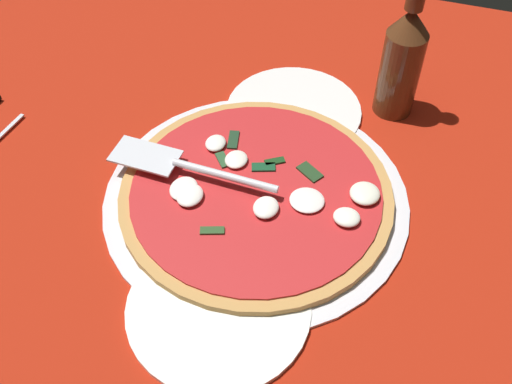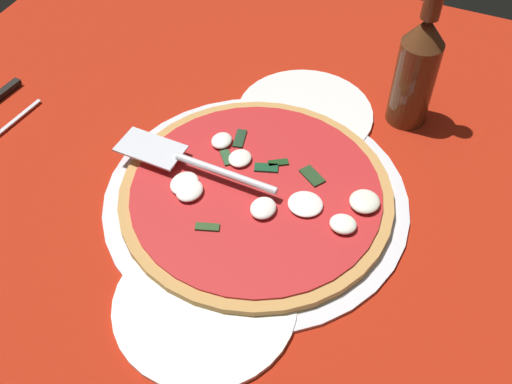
# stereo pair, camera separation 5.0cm
# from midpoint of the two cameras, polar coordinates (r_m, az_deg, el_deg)

# --- Properties ---
(ground_plane) EXTENTS (1.12, 1.12, 0.01)m
(ground_plane) POSITION_cam_midpoint_polar(r_m,az_deg,el_deg) (0.81, -4.33, -0.08)
(ground_plane) COLOR #A51F0E
(checker_pattern) EXTENTS (1.12, 1.12, 0.00)m
(checker_pattern) POSITION_cam_midpoint_polar(r_m,az_deg,el_deg) (0.81, -4.34, 0.13)
(checker_pattern) COLOR white
(checker_pattern) RESTS_ON ground_plane
(pizza_pan) EXTENTS (0.40, 0.40, 0.01)m
(pizza_pan) POSITION_cam_midpoint_polar(r_m,az_deg,el_deg) (0.79, -1.81, -0.74)
(pizza_pan) COLOR silver
(pizza_pan) RESTS_ON ground_plane
(dinner_plate_left) EXTENTS (0.20, 0.20, 0.01)m
(dinner_plate_left) POSITION_cam_midpoint_polar(r_m,az_deg,el_deg) (0.92, 2.01, 7.63)
(dinner_plate_left) COLOR silver
(dinner_plate_left) RESTS_ON ground_plane
(dinner_plate_right) EXTENTS (0.21, 0.21, 0.01)m
(dinner_plate_right) POSITION_cam_midpoint_polar(r_m,az_deg,el_deg) (0.70, -5.66, -10.96)
(dinner_plate_right) COLOR white
(dinner_plate_right) RESTS_ON ground_plane
(pizza) EXTENTS (0.36, 0.36, 0.03)m
(pizza) POSITION_cam_midpoint_polar(r_m,az_deg,el_deg) (0.78, -1.75, -0.18)
(pizza) COLOR #C28B49
(pizza) RESTS_ON pizza_pan
(pizza_server) EXTENTS (0.05, 0.23, 0.01)m
(pizza_server) POSITION_cam_midpoint_polar(r_m,az_deg,el_deg) (0.79, -8.41, 2.39)
(pizza_server) COLOR silver
(pizza_server) RESTS_ON pizza
(beer_bottle) EXTENTS (0.06, 0.06, 0.25)m
(beer_bottle) POSITION_cam_midpoint_polar(r_m,az_deg,el_deg) (0.88, 12.13, 12.28)
(beer_bottle) COLOR #553018
(beer_bottle) RESTS_ON ground_plane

